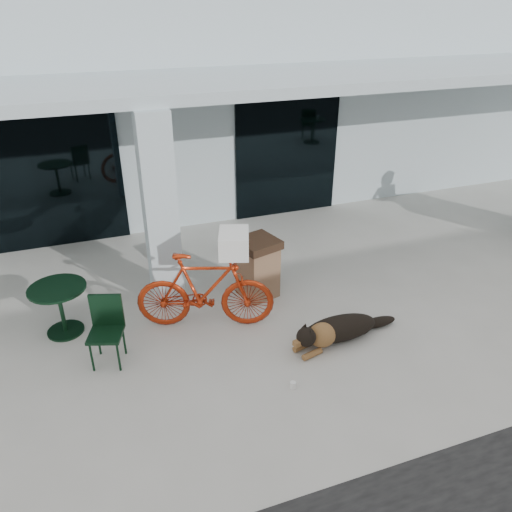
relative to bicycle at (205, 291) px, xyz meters
name	(u,v)px	position (x,y,z in m)	size (l,w,h in m)	color
ground	(305,358)	(1.10, -1.24, -0.62)	(80.00, 80.00, 0.00)	beige
building	(172,93)	(1.10, 7.26, 1.63)	(22.00, 7.00, 4.50)	silver
storefront_glass_left	(48,182)	(-2.10, 3.74, 0.73)	(2.80, 0.06, 2.70)	black
storefront_glass_right	(287,156)	(2.90, 3.74, 0.73)	(2.40, 0.06, 2.70)	black
column	(160,210)	(-0.40, 1.06, 0.94)	(0.50, 0.50, 3.12)	silver
overhang	(225,82)	(1.10, 2.36, 2.59)	(22.00, 2.80, 0.18)	silver
bicycle	(205,291)	(0.00, 0.00, 0.00)	(0.59, 2.07, 1.25)	#AC2A0D
laundry_basket	(234,243)	(0.43, -0.15, 0.79)	(0.57, 0.42, 0.34)	white
dog	(340,327)	(1.75, -1.04, -0.40)	(1.35, 0.45, 0.45)	black
cup_near_dog	(293,385)	(0.69, -1.74, -0.58)	(0.08, 0.08, 0.10)	white
cafe_table_near	(61,310)	(-2.07, 0.56, -0.23)	(0.84, 0.84, 0.78)	black
cafe_chair_near	(106,333)	(-1.50, -0.40, -0.13)	(0.44, 0.49, 0.98)	black
trash_receptacle	(258,268)	(1.05, 0.56, -0.10)	(0.61, 0.61, 1.04)	brown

